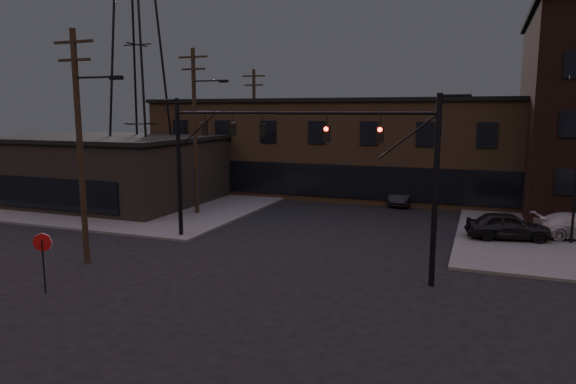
# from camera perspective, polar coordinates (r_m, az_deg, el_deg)

# --- Properties ---
(ground) EXTENTS (140.00, 140.00, 0.00)m
(ground) POSITION_cam_1_polar(r_m,az_deg,el_deg) (20.29, -4.72, -12.10)
(ground) COLOR black
(ground) RESTS_ON ground
(sidewalk_nw) EXTENTS (30.00, 30.00, 0.15)m
(sidewalk_nw) POSITION_cam_1_polar(r_m,az_deg,el_deg) (49.91, -16.68, 0.31)
(sidewalk_nw) COLOR #474744
(sidewalk_nw) RESTS_ON ground
(building_row) EXTENTS (40.00, 12.00, 8.00)m
(building_row) POSITION_cam_1_polar(r_m,az_deg,el_deg) (45.90, 10.54, 4.74)
(building_row) COLOR brown
(building_row) RESTS_ON ground
(building_left) EXTENTS (16.00, 12.00, 5.00)m
(building_left) POSITION_cam_1_polar(r_m,az_deg,el_deg) (43.74, -19.51, 2.20)
(building_left) COLOR black
(building_left) RESTS_ON ground
(traffic_signal_near) EXTENTS (7.12, 0.24, 8.00)m
(traffic_signal_near) POSITION_cam_1_polar(r_m,az_deg,el_deg) (21.86, 13.18, 2.56)
(traffic_signal_near) COLOR black
(traffic_signal_near) RESTS_ON ground
(traffic_signal_far) EXTENTS (7.12, 0.24, 8.00)m
(traffic_signal_far) POSITION_cam_1_polar(r_m,az_deg,el_deg) (29.26, -9.97, 4.40)
(traffic_signal_far) COLOR black
(traffic_signal_far) RESTS_ON ground
(stop_sign) EXTENTS (0.72, 0.33, 2.48)m
(stop_sign) POSITION_cam_1_polar(r_m,az_deg,el_deg) (22.82, -25.61, -5.72)
(stop_sign) COLOR black
(stop_sign) RESTS_ON ground
(utility_pole_near) EXTENTS (3.70, 0.28, 11.00)m
(utility_pole_near) POSITION_cam_1_polar(r_m,az_deg,el_deg) (26.03, -22.05, 5.21)
(utility_pole_near) COLOR black
(utility_pole_near) RESTS_ON ground
(utility_pole_mid) EXTENTS (3.70, 0.28, 11.50)m
(utility_pole_mid) POSITION_cam_1_polar(r_m,az_deg,el_deg) (36.25, -10.21, 7.02)
(utility_pole_mid) COLOR black
(utility_pole_mid) RESTS_ON ground
(utility_pole_far) EXTENTS (2.20, 0.28, 11.00)m
(utility_pole_far) POSITION_cam_1_polar(r_m,az_deg,el_deg) (47.38, -3.77, 7.16)
(utility_pole_far) COLOR black
(utility_pole_far) RESTS_ON ground
(transmission_tower) EXTENTS (7.00, 7.00, 25.00)m
(transmission_tower) POSITION_cam_1_polar(r_m,az_deg,el_deg) (44.09, -16.42, 15.43)
(transmission_tower) COLOR black
(transmission_tower) RESTS_ON ground
(parked_car_lot_a) EXTENTS (4.73, 2.62, 1.52)m
(parked_car_lot_a) POSITION_cam_1_polar(r_m,az_deg,el_deg) (31.41, 23.22, -3.46)
(parked_car_lot_a) COLOR black
(parked_car_lot_a) RESTS_ON sidewalk_ne
(car_crossing) EXTENTS (1.95, 4.59, 1.47)m
(car_crossing) POSITION_cam_1_polar(r_m,az_deg,el_deg) (41.21, 12.78, -0.38)
(car_crossing) COLOR black
(car_crossing) RESTS_ON ground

